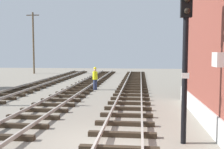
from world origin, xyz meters
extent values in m
plane|color=gray|center=(0.00, 0.00, 0.00)|extent=(82.00, 82.00, 0.00)
cube|color=#2D2319|center=(0.74, -0.75, 0.09)|extent=(2.50, 0.24, 0.18)
cube|color=#2D2319|center=(0.74, 0.75, 0.09)|extent=(2.50, 0.24, 0.18)
cube|color=#2D2319|center=(0.74, 2.25, 0.09)|extent=(2.50, 0.24, 0.18)
cube|color=#2D2319|center=(0.74, 3.75, 0.09)|extent=(2.50, 0.24, 0.18)
cube|color=#2D2319|center=(0.74, 5.26, 0.09)|extent=(2.50, 0.24, 0.18)
cube|color=#2D2319|center=(0.74, 6.76, 0.09)|extent=(2.50, 0.24, 0.18)
cube|color=#2D2319|center=(0.74, 8.26, 0.09)|extent=(2.50, 0.24, 0.18)
cube|color=#2D2319|center=(0.74, 9.76, 0.09)|extent=(2.50, 0.24, 0.18)
cube|color=#2D2319|center=(0.74, 11.26, 0.09)|extent=(2.50, 0.24, 0.18)
cube|color=#2D2319|center=(0.74, 12.77, 0.09)|extent=(2.50, 0.24, 0.18)
cube|color=#2D2319|center=(0.74, 14.27, 0.09)|extent=(2.50, 0.24, 0.18)
cube|color=#2D2319|center=(0.74, 15.77, 0.09)|extent=(2.50, 0.24, 0.18)
cube|color=#2D2319|center=(0.74, 17.27, 0.09)|extent=(2.50, 0.24, 0.18)
cube|color=#2D2319|center=(0.74, 18.77, 0.09)|extent=(2.50, 0.24, 0.18)
cube|color=#2D2319|center=(0.74, 20.27, 0.09)|extent=(2.50, 0.24, 0.18)
cube|color=#2D2319|center=(0.74, 21.78, 0.09)|extent=(2.50, 0.24, 0.18)
cube|color=#2D2319|center=(0.74, 23.28, 0.09)|extent=(2.50, 0.24, 0.18)
cube|color=#2D2319|center=(0.74, 24.78, 0.09)|extent=(2.50, 0.24, 0.18)
cube|color=#2D2319|center=(0.74, 26.28, 0.09)|extent=(2.50, 0.24, 0.18)
cube|color=#2D2319|center=(0.74, 27.78, 0.09)|extent=(2.50, 0.24, 0.18)
cube|color=#2D2319|center=(0.74, 29.29, 0.09)|extent=(2.50, 0.24, 0.18)
cube|color=#2D2319|center=(0.74, 30.79, 0.09)|extent=(2.50, 0.24, 0.18)
cube|color=#9E9389|center=(0.02, 0.00, 0.25)|extent=(0.08, 63.08, 0.14)
cube|color=#9E9389|center=(1.46, 0.00, 0.25)|extent=(0.08, 63.08, 0.14)
cube|color=#2D2319|center=(-3.53, 0.00, 0.09)|extent=(2.50, 0.24, 0.18)
cube|color=#2D2319|center=(-3.53, 1.47, 0.09)|extent=(2.50, 0.24, 0.18)
cube|color=#2D2319|center=(-3.53, 2.93, 0.09)|extent=(2.50, 0.24, 0.18)
cube|color=#2D2319|center=(-3.53, 4.40, 0.09)|extent=(2.50, 0.24, 0.18)
cube|color=#2D2319|center=(-3.53, 5.87, 0.09)|extent=(2.50, 0.24, 0.18)
cube|color=#2D2319|center=(-3.53, 7.33, 0.09)|extent=(2.50, 0.24, 0.18)
cube|color=#2D2319|center=(-3.53, 8.80, 0.09)|extent=(2.50, 0.24, 0.18)
cube|color=#2D2319|center=(-3.53, 10.27, 0.09)|extent=(2.50, 0.24, 0.18)
cube|color=#2D2319|center=(-3.53, 11.74, 0.09)|extent=(2.50, 0.24, 0.18)
cube|color=#2D2319|center=(-3.53, 13.20, 0.09)|extent=(2.50, 0.24, 0.18)
cube|color=#2D2319|center=(-3.53, 14.67, 0.09)|extent=(2.50, 0.24, 0.18)
cube|color=#2D2319|center=(-3.53, 16.14, 0.09)|extent=(2.50, 0.24, 0.18)
cube|color=#2D2319|center=(-3.53, 17.60, 0.09)|extent=(2.50, 0.24, 0.18)
cube|color=#2D2319|center=(-3.53, 19.07, 0.09)|extent=(2.50, 0.24, 0.18)
cube|color=#2D2319|center=(-3.53, 20.54, 0.09)|extent=(2.50, 0.24, 0.18)
cube|color=#2D2319|center=(-3.53, 22.00, 0.09)|extent=(2.50, 0.24, 0.18)
cube|color=#2D2319|center=(-3.53, 23.47, 0.09)|extent=(2.50, 0.24, 0.18)
cube|color=#2D2319|center=(-3.53, 24.94, 0.09)|extent=(2.50, 0.24, 0.18)
cube|color=#2D2319|center=(-3.53, 26.40, 0.09)|extent=(2.50, 0.24, 0.18)
cube|color=#2D2319|center=(-3.53, 27.87, 0.09)|extent=(2.50, 0.24, 0.18)
cube|color=#2D2319|center=(-3.53, 29.34, 0.09)|extent=(2.50, 0.24, 0.18)
cube|color=#2D2319|center=(-3.53, 30.80, 0.09)|extent=(2.50, 0.24, 0.18)
cube|color=#9E9389|center=(-2.81, 0.00, 0.25)|extent=(0.08, 63.08, 0.14)
cube|color=#2D2319|center=(-7.79, 8.91, 0.09)|extent=(2.50, 0.24, 0.18)
cube|color=#2D2319|center=(-7.79, 10.28, 0.09)|extent=(2.50, 0.24, 0.18)
cube|color=#2D2319|center=(-7.79, 11.66, 0.09)|extent=(2.50, 0.24, 0.18)
cube|color=#2D2319|center=(-7.79, 13.03, 0.09)|extent=(2.50, 0.24, 0.18)
cube|color=#2D2319|center=(-7.79, 14.40, 0.09)|extent=(2.50, 0.24, 0.18)
cube|color=#2D2319|center=(-7.79, 15.77, 0.09)|extent=(2.50, 0.24, 0.18)
cube|color=#2D2319|center=(-7.79, 17.14, 0.09)|extent=(2.50, 0.24, 0.18)
cube|color=#2D2319|center=(-7.79, 18.51, 0.09)|extent=(2.50, 0.24, 0.18)
cube|color=#2D2319|center=(-7.79, 19.88, 0.09)|extent=(2.50, 0.24, 0.18)
cube|color=#2D2319|center=(-7.79, 21.25, 0.09)|extent=(2.50, 0.24, 0.18)
cube|color=#2D2319|center=(-7.79, 22.63, 0.09)|extent=(2.50, 0.24, 0.18)
cube|color=#2D2319|center=(-7.79, 24.00, 0.09)|extent=(2.50, 0.24, 0.18)
cube|color=#2D2319|center=(-7.79, 25.37, 0.09)|extent=(2.50, 0.24, 0.18)
cube|color=#2D2319|center=(-7.79, 26.74, 0.09)|extent=(2.50, 0.24, 0.18)
cube|color=#2D2319|center=(-7.79, 28.11, 0.09)|extent=(2.50, 0.24, 0.18)
cube|color=#2D2319|center=(-7.79, 29.48, 0.09)|extent=(2.50, 0.24, 0.18)
cube|color=#2D2319|center=(-7.79, 30.85, 0.09)|extent=(2.50, 0.24, 0.18)
cylinder|color=black|center=(2.85, 0.27, 2.10)|extent=(0.18, 0.18, 4.21)
cube|color=black|center=(2.85, 0.27, 4.76)|extent=(0.36, 0.24, 1.10)
sphere|color=black|center=(2.85, 0.09, 4.39)|extent=(0.20, 0.20, 0.20)
cube|color=white|center=(2.85, 0.13, 2.31)|extent=(0.24, 0.03, 0.18)
cube|color=#B2B2AD|center=(4.02, 1.71, 0.45)|extent=(0.08, 13.97, 0.90)
cube|color=silver|center=(3.83, -0.39, 2.86)|extent=(0.44, 0.60, 0.44)
cylinder|color=brown|center=(-13.63, 28.07, 4.29)|extent=(0.24, 0.24, 8.58)
cube|color=#4C3D2D|center=(-13.63, 28.07, 8.18)|extent=(1.80, 0.12, 0.12)
cylinder|color=#262D4C|center=(-2.26, 12.68, 0.42)|extent=(0.32, 0.32, 0.85)
cylinder|color=yellow|center=(-2.26, 12.68, 1.18)|extent=(0.40, 0.40, 0.65)
sphere|color=tan|center=(-2.26, 12.68, 1.62)|extent=(0.24, 0.24, 0.24)
sphere|color=yellow|center=(-2.26, 12.68, 1.76)|extent=(0.22, 0.22, 0.22)
camera|label=1|loc=(1.38, -8.87, 3.09)|focal=43.44mm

